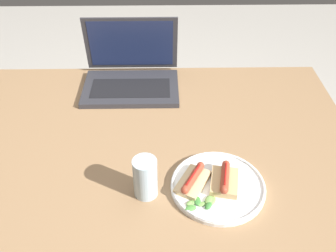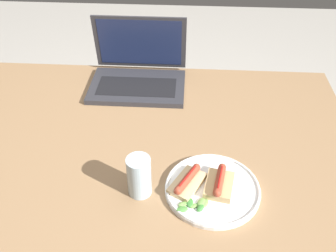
# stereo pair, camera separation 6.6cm
# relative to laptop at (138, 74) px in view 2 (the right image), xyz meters

# --- Properties ---
(desk) EXTENTS (1.29, 0.88, 0.75)m
(desk) POSITION_rel_laptop_xyz_m (0.05, -0.32, -0.10)
(desk) COLOR #93704C
(desk) RESTS_ON ground_plane
(laptop) EXTENTS (0.33, 0.24, 0.22)m
(laptop) POSITION_rel_laptop_xyz_m (0.00, 0.00, 0.00)
(laptop) COLOR #2D2D33
(laptop) RESTS_ON desk
(plate) EXTENTS (0.25, 0.25, 0.02)m
(plate) POSITION_rel_laptop_xyz_m (0.25, -0.49, -0.03)
(plate) COLOR white
(plate) RESTS_ON desk
(sausage_toast_left) EXTENTS (0.08, 0.11, 0.04)m
(sausage_toast_left) POSITION_rel_laptop_xyz_m (0.27, -0.49, -0.01)
(sausage_toast_left) COLOR tan
(sausage_toast_left) RESTS_ON plate
(sausage_toast_middle) EXTENTS (0.10, 0.12, 0.04)m
(sausage_toast_middle) POSITION_rel_laptop_xyz_m (0.19, -0.49, -0.02)
(sausage_toast_middle) COLOR #D6B784
(sausage_toast_middle) RESTS_ON plate
(salad_pile) EXTENTS (0.08, 0.05, 0.01)m
(salad_pile) POSITION_rel_laptop_xyz_m (0.20, -0.55, -0.03)
(salad_pile) COLOR #2D662D
(salad_pile) RESTS_ON plate
(drinking_glass) EXTENTS (0.06, 0.06, 0.11)m
(drinking_glass) POSITION_rel_laptop_xyz_m (0.07, -0.51, 0.02)
(drinking_glass) COLOR silver
(drinking_glass) RESTS_ON desk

